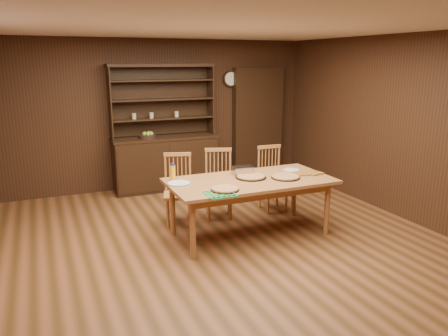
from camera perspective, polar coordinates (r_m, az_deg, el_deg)
name	(u,v)px	position (r m, az deg, el deg)	size (l,w,h in m)	color
floor	(228,247)	(5.46, 0.51, -10.23)	(6.00, 6.00, 0.00)	brown
room_shell	(228,119)	(5.03, 0.55, 6.42)	(6.00, 6.00, 6.00)	white
china_hutch	(165,156)	(7.76, -7.70, 1.59)	(1.84, 0.52, 2.17)	black
doorway	(258,123)	(8.50, 4.40, 5.86)	(1.00, 0.18, 2.10)	black
wall_clock	(231,79)	(8.24, 0.86, 11.58)	(0.30, 0.05, 0.30)	black
dining_table	(250,185)	(5.61, 3.43, -2.21)	(2.10, 1.05, 0.75)	#A56D39
chair_left	(178,186)	(6.14, -6.01, -2.38)	(0.50, 0.48, 0.98)	#BA7D3F
chair_center	(219,181)	(6.34, -0.70, -1.71)	(0.51, 0.50, 1.00)	#BA7D3F
chair_right	(271,176)	(6.68, 6.19, -1.06)	(0.41, 0.39, 0.98)	#BA7D3F
pizza_left	(225,189)	(5.11, 0.13, -2.76)	(0.34, 0.34, 0.04)	black
pizza_right	(286,177)	(5.69, 8.05, -1.15)	(0.38, 0.38, 0.04)	black
pizza_center	(251,177)	(5.66, 3.54, -1.13)	(0.40, 0.40, 0.04)	black
cooling_rack	(220,194)	(4.96, -0.55, -3.38)	(0.31, 0.31, 0.01)	#0EB75E
plate_left	(179,183)	(5.41, -5.92, -1.97)	(0.29, 0.29, 0.02)	silver
plate_right	(291,170)	(6.09, 8.78, -0.26)	(0.24, 0.24, 0.02)	silver
foil_dish	(243,170)	(5.82, 2.46, -0.32)	(0.26, 0.19, 0.11)	silver
juice_bottle	(173,173)	(5.55, -6.70, -0.60)	(0.07, 0.07, 0.22)	#FDA60D
pot_holder_a	(313,173)	(5.99, 11.58, -0.63)	(0.22, 0.22, 0.02)	red
pot_holder_b	(303,174)	(5.92, 10.26, -0.75)	(0.19, 0.19, 0.01)	red
fruit_bowl	(148,136)	(7.55, -9.94, 4.15)	(0.30, 0.30, 0.12)	black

